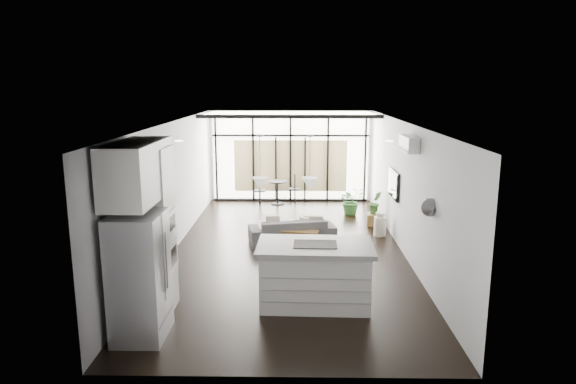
{
  "coord_description": "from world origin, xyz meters",
  "views": [
    {
      "loc": [
        0.18,
        -10.79,
        3.59
      ],
      "look_at": [
        0.0,
        0.3,
        1.25
      ],
      "focal_mm": 32.0,
      "sensor_mm": 36.0,
      "label": 1
    }
  ],
  "objects_px": {
    "sofa": "(292,226)",
    "pouf": "(308,223)",
    "tv": "(394,184)",
    "console_bench": "(291,238)",
    "fridge": "(139,276)",
    "milk_can": "(380,224)",
    "island": "(315,274)"
  },
  "relations": [
    {
      "from": "sofa",
      "to": "console_bench",
      "type": "height_order",
      "value": "sofa"
    },
    {
      "from": "fridge",
      "to": "milk_can",
      "type": "relative_size",
      "value": 3.17
    },
    {
      "from": "island",
      "to": "pouf",
      "type": "height_order",
      "value": "island"
    },
    {
      "from": "pouf",
      "to": "tv",
      "type": "relative_size",
      "value": 0.42
    },
    {
      "from": "fridge",
      "to": "sofa",
      "type": "xyz_separation_m",
      "value": [
        2.13,
        4.53,
        -0.53
      ]
    },
    {
      "from": "sofa",
      "to": "pouf",
      "type": "xyz_separation_m",
      "value": [
        0.4,
        1.01,
        -0.2
      ]
    },
    {
      "from": "tv",
      "to": "sofa",
      "type": "bearing_deg",
      "value": -169.87
    },
    {
      "from": "fridge",
      "to": "milk_can",
      "type": "height_order",
      "value": "fridge"
    },
    {
      "from": "pouf",
      "to": "tv",
      "type": "distance_m",
      "value": 2.34
    },
    {
      "from": "island",
      "to": "tv",
      "type": "distance_m",
      "value": 4.35
    },
    {
      "from": "sofa",
      "to": "pouf",
      "type": "bearing_deg",
      "value": -123.59
    },
    {
      "from": "island",
      "to": "milk_can",
      "type": "height_order",
      "value": "island"
    },
    {
      "from": "fridge",
      "to": "tv",
      "type": "bearing_deg",
      "value": 47.72
    },
    {
      "from": "tv",
      "to": "pouf",
      "type": "bearing_deg",
      "value": 163.47
    },
    {
      "from": "island",
      "to": "milk_can",
      "type": "bearing_deg",
      "value": 68.56
    },
    {
      "from": "console_bench",
      "to": "pouf",
      "type": "bearing_deg",
      "value": 85.02
    },
    {
      "from": "console_bench",
      "to": "tv",
      "type": "height_order",
      "value": "tv"
    },
    {
      "from": "console_bench",
      "to": "sofa",
      "type": "bearing_deg",
      "value": 98.09
    },
    {
      "from": "fridge",
      "to": "pouf",
      "type": "height_order",
      "value": "fridge"
    },
    {
      "from": "island",
      "to": "fridge",
      "type": "relative_size",
      "value": 1.04
    },
    {
      "from": "fridge",
      "to": "tv",
      "type": "relative_size",
      "value": 1.66
    },
    {
      "from": "milk_can",
      "to": "tv",
      "type": "xyz_separation_m",
      "value": [
        0.26,
        -0.15,
        1.01
      ]
    },
    {
      "from": "milk_can",
      "to": "sofa",
      "type": "bearing_deg",
      "value": -164.75
    },
    {
      "from": "console_bench",
      "to": "milk_can",
      "type": "bearing_deg",
      "value": 35.66
    },
    {
      "from": "sofa",
      "to": "console_bench",
      "type": "xyz_separation_m",
      "value": [
        -0.03,
        -0.34,
        -0.18
      ]
    },
    {
      "from": "tv",
      "to": "milk_can",
      "type": "bearing_deg",
      "value": 149.33
    },
    {
      "from": "console_bench",
      "to": "milk_can",
      "type": "relative_size",
      "value": 2.15
    },
    {
      "from": "sofa",
      "to": "tv",
      "type": "xyz_separation_m",
      "value": [
        2.37,
        0.42,
        0.92
      ]
    },
    {
      "from": "pouf",
      "to": "tv",
      "type": "bearing_deg",
      "value": -16.53
    },
    {
      "from": "island",
      "to": "sofa",
      "type": "relative_size",
      "value": 0.96
    },
    {
      "from": "fridge",
      "to": "pouf",
      "type": "bearing_deg",
      "value": 65.44
    },
    {
      "from": "island",
      "to": "fridge",
      "type": "bearing_deg",
      "value": -153.84
    }
  ]
}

